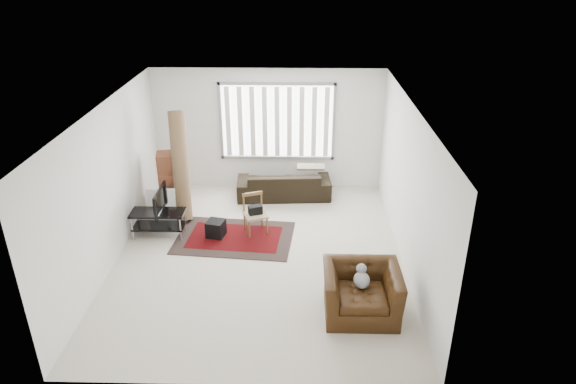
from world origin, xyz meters
name	(u,v)px	position (x,y,z in m)	size (l,w,h in m)	color
room	(261,153)	(0.03, 0.51, 1.76)	(6.00, 6.02, 2.71)	beige
persian_rug	(235,238)	(-0.52, 0.61, 0.01)	(2.28, 1.63, 0.02)	black
tv_stand	(158,218)	(-1.95, 0.68, 0.36)	(1.00, 0.45, 0.50)	black
tv	(156,201)	(-1.95, 0.68, 0.73)	(0.81, 0.11, 0.47)	black
subwoofer	(216,228)	(-0.87, 0.66, 0.17)	(0.31, 0.31, 0.31)	black
moving_boxes	(171,185)	(-1.93, 1.71, 0.59)	(0.60, 0.57, 1.26)	brown
white_flatpack	(162,207)	(-2.01, 1.17, 0.36)	(0.56, 0.08, 0.71)	silver
rolled_rug	(180,166)	(-1.66, 1.57, 1.07)	(0.32, 0.32, 2.15)	brown
sofa	(284,180)	(0.36, 2.45, 0.39)	(2.02, 0.88, 0.78)	black
side_chair	(255,212)	(-0.14, 0.85, 0.43)	(0.53, 0.53, 0.77)	#91805F
armchair	(362,289)	(1.62, -1.53, 0.42)	(1.13, 0.98, 0.84)	#361E0B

